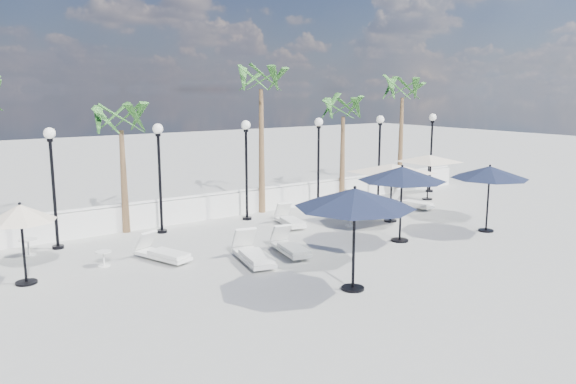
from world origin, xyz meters
TOP-DOWN VIEW (x-y plane):
  - ground at (0.00, 0.00)m, footprint 100.00×100.00m
  - balustrade at (0.00, 7.50)m, footprint 26.00×0.30m
  - lamppost_1 at (-7.00, 6.50)m, footprint 0.36×0.36m
  - lamppost_2 at (-3.50, 6.50)m, footprint 0.36×0.36m
  - lamppost_3 at (0.00, 6.50)m, footprint 0.36×0.36m
  - lamppost_4 at (3.50, 6.50)m, footprint 0.36×0.36m
  - lamppost_5 at (7.00, 6.50)m, footprint 0.36×0.36m
  - lamppost_6 at (10.50, 6.50)m, footprint 0.36×0.36m
  - palm_1 at (-4.50, 7.30)m, footprint 2.60×2.60m
  - palm_2 at (1.20, 7.30)m, footprint 2.60×2.60m
  - palm_3 at (5.50, 7.30)m, footprint 2.60×2.60m
  - palm_4 at (9.20, 7.30)m, footprint 2.60×2.60m
  - lounger_1 at (-4.77, 3.38)m, footprint 1.19×1.97m
  - lounger_2 at (-2.72, 1.63)m, footprint 1.12×2.21m
  - lounger_3 at (-1.32, 1.75)m, footprint 0.98×1.96m
  - lounger_4 at (0.77, 4.70)m, footprint 0.99×1.90m
  - lounger_5 at (6.87, 4.35)m, footprint 0.96×1.96m
  - lounger_6 at (4.95, 5.69)m, footprint 1.09×1.92m
  - side_table_0 at (-6.36, 3.84)m, footprint 0.45×0.45m
  - side_table_1 at (-7.91, 6.20)m, footprint 0.53×0.53m
  - side_table_2 at (2.56, 3.40)m, footprint 0.47×0.47m
  - parasol_navy_left at (-1.81, -1.69)m, footprint 3.02×3.02m
  - parasol_navy_mid at (2.54, 0.87)m, footprint 2.87×2.87m
  - parasol_navy_right at (6.04, 0.03)m, footprint 2.68×2.68m
  - parasol_cream_sq_a at (4.34, 3.09)m, footprint 4.88×4.88m
  - parasol_cream_sq_b at (8.87, 5.22)m, footprint 4.43×4.43m
  - parasol_cream_small at (-8.48, 3.53)m, footprint 1.76×1.76m

SIDE VIEW (x-z plane):
  - ground at x=0.00m, z-range 0.00..0.00m
  - lounger_4 at x=0.77m, z-range -0.11..0.57m
  - lounger_6 at x=4.95m, z-range -0.11..0.57m
  - lounger_1 at x=-4.77m, z-range -0.12..0.59m
  - lounger_3 at x=-1.32m, z-range -0.12..0.59m
  - lounger_5 at x=6.87m, z-range -0.12..0.59m
  - lounger_2 at x=-2.72m, z-range -0.13..0.66m
  - side_table_0 at x=-6.36m, z-range 0.05..0.49m
  - side_table_2 at x=2.56m, z-range 0.05..0.50m
  - side_table_1 at x=-7.91m, z-range 0.05..0.57m
  - balustrade at x=0.00m, z-range -0.04..0.97m
  - parasol_cream_small at x=-8.48m, z-range 0.77..2.94m
  - parasol_cream_sq_b at x=8.87m, z-range 0.94..3.16m
  - parasol_navy_right at x=6.04m, z-range 0.91..3.31m
  - parasol_cream_sq_a at x=4.34m, z-range 1.02..3.41m
  - parasol_navy_mid at x=2.54m, z-range 0.97..3.55m
  - parasol_navy_left at x=-1.81m, z-range 1.02..3.68m
  - lamppost_1 at x=-7.00m, z-range 0.57..4.41m
  - lamppost_2 at x=-3.50m, z-range 0.57..4.41m
  - lamppost_3 at x=0.00m, z-range 0.57..4.41m
  - lamppost_4 at x=3.50m, z-range 0.57..4.41m
  - lamppost_5 at x=7.00m, z-range 0.57..4.41m
  - lamppost_6 at x=10.50m, z-range 0.57..4.41m
  - palm_1 at x=-4.50m, z-range 1.40..6.10m
  - palm_3 at x=5.50m, z-range 1.50..6.40m
  - palm_4 at x=9.20m, z-range 1.88..7.58m
  - palm_2 at x=1.20m, z-range 2.07..8.17m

